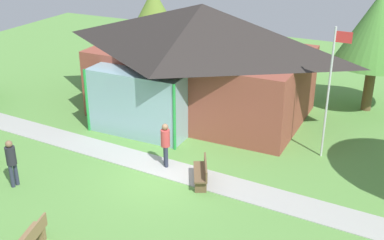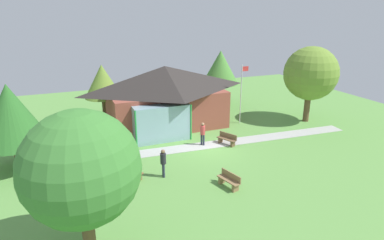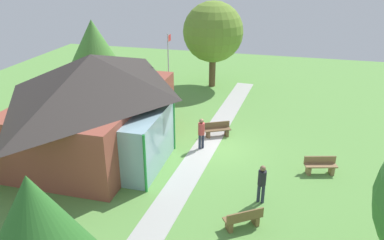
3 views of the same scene
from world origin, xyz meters
TOP-DOWN VIEW (x-y plane):
  - ground_plane at (0.00, 0.00)m, footprint 44.00×44.00m
  - pavilion at (-1.38, 6.06)m, footprint 10.30×7.42m
  - footpath at (0.00, 0.63)m, footprint 23.42×2.73m
  - flagpole at (4.80, 4.17)m, footprint 0.64×0.08m
  - bench_front_center at (-1.30, -5.22)m, footprint 0.81×1.56m
  - bench_rear_near_path at (1.44, 0.26)m, footprint 1.07×1.54m
  - visitor_strolling_lawn at (-4.33, -2.71)m, footprint 0.34×0.34m
  - visitor_on_path at (-0.27, 0.79)m, footprint 0.34×0.34m
  - tree_behind_pavilion_right at (5.64, 9.87)m, footprint 3.71×3.71m
  - tree_behind_pavilion_left at (-5.93, 9.93)m, footprint 3.27×3.27m

SIDE VIEW (x-z plane):
  - ground_plane at x=0.00m, z-range 0.00..0.00m
  - footpath at x=0.00m, z-range 0.00..0.03m
  - bench_front_center at x=-1.30m, z-range -0.02..0.82m
  - bench_rear_near_path at x=1.44m, z-range -0.02..0.82m
  - visitor_strolling_lawn at x=-4.33m, z-range 0.15..1.89m
  - visitor_on_path at x=-0.27m, z-range 0.15..1.89m
  - pavilion at x=-1.38m, z-range 0.10..5.16m
  - flagpole at x=4.80m, z-range 0.28..5.37m
  - tree_behind_pavilion_left at x=-5.93m, z-range 0.95..5.85m
  - tree_behind_pavilion_right at x=5.64m, z-range 1.11..6.72m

